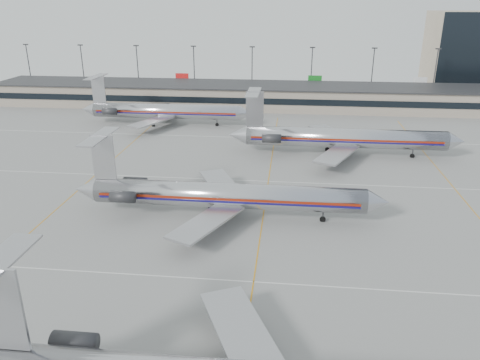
# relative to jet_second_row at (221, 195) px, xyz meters

# --- Properties ---
(ground) EXTENTS (260.00, 260.00, 0.00)m
(ground) POSITION_rel_jet_second_row_xyz_m (5.78, -25.67, -3.32)
(ground) COLOR gray
(ground) RESTS_ON ground
(apron_markings) EXTENTS (160.00, 0.15, 0.02)m
(apron_markings) POSITION_rel_jet_second_row_xyz_m (5.78, -15.67, -3.31)
(apron_markings) COLOR silver
(apron_markings) RESTS_ON ground
(terminal) EXTENTS (162.00, 17.00, 6.25)m
(terminal) POSITION_rel_jet_second_row_xyz_m (5.78, 72.31, -0.16)
(terminal) COLOR gray
(terminal) RESTS_ON ground
(light_mast_row) EXTENTS (163.60, 0.40, 15.28)m
(light_mast_row) POSITION_rel_jet_second_row_xyz_m (5.78, 86.33, 5.27)
(light_mast_row) COLOR #38383D
(light_mast_row) RESTS_ON ground
(distant_building) EXTENTS (30.00, 20.00, 25.00)m
(distant_building) POSITION_rel_jet_second_row_xyz_m (67.78, 102.33, 9.18)
(distant_building) COLOR tan
(distant_building) RESTS_ON ground
(jet_second_row) EXTENTS (43.65, 25.71, 11.43)m
(jet_second_row) POSITION_rel_jet_second_row_xyz_m (0.00, 0.00, 0.00)
(jet_second_row) COLOR #BABABF
(jet_second_row) RESTS_ON ground
(jet_third_row) EXTENTS (44.76, 27.53, 12.24)m
(jet_third_row) POSITION_rel_jet_second_row_xyz_m (18.66, 29.91, 0.24)
(jet_third_row) COLOR #BABABF
(jet_third_row) RESTS_ON ground
(jet_back_row) EXTENTS (42.15, 25.93, 11.53)m
(jet_back_row) POSITION_rel_jet_second_row_xyz_m (-21.59, 49.61, 0.03)
(jet_back_row) COLOR #BABABF
(jet_back_row) RESTS_ON ground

